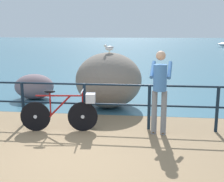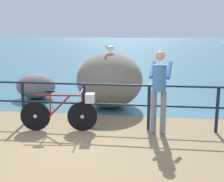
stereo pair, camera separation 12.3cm
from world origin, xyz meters
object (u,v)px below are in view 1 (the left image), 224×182
Objects in this scene: bicycle at (66,111)px; breakwater_boulder_left at (34,86)px; seagull at (109,48)px; person_at_railing at (160,89)px; breakwater_boulder_main at (109,80)px.

bicycle is 1.33× the size of breakwater_boulder_left.
seagull is (0.70, 2.13, 1.25)m from bicycle.
seagull is (-1.33, 2.08, 0.72)m from person_at_railing.
person_at_railing is 4.90m from breakwater_boulder_left.
person_at_railing is 2.56m from breakwater_boulder_main.
breakwater_boulder_left is (-2.54, 0.76, -0.39)m from breakwater_boulder_main.
breakwater_boulder_left is (-3.90, 2.92, -0.59)m from person_at_railing.
bicycle is 2.34m from breakwater_boulder_main.
bicycle is 2.09m from person_at_railing.
bicycle is at bearing 98.56° from person_at_railing.
breakwater_boulder_main reaches higher than bicycle.
breakwater_boulder_left is (-1.87, 2.97, -0.06)m from bicycle.
bicycle is at bearing -106.76° from breakwater_boulder_main.
breakwater_boulder_main is (-1.36, 2.16, -0.20)m from person_at_railing.
seagull is at bearing -18.13° from breakwater_boulder_left.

